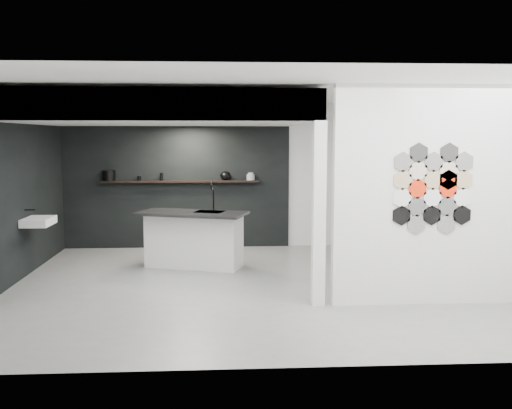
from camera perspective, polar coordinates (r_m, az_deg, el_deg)
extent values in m
cube|color=slate|center=(8.38, -0.57, -8.12)|extent=(7.00, 6.00, 0.01)
cube|color=silver|center=(7.59, 16.83, 0.82)|extent=(2.45, 0.15, 2.80)
cube|color=black|center=(11.14, -8.03, 1.70)|extent=(4.40, 0.04, 2.35)
cube|color=black|center=(9.64, -21.95, 0.49)|extent=(0.04, 4.00, 2.35)
cube|color=silver|center=(9.14, -9.18, 9.21)|extent=(4.40, 4.00, 0.40)
cube|color=silver|center=(7.26, 6.29, -0.98)|extent=(0.16, 0.16, 2.35)
cube|color=silver|center=(7.23, -10.72, 9.84)|extent=(4.40, 0.16, 0.40)
cube|color=silver|center=(9.42, -20.93, -1.59)|extent=(0.40, 0.60, 0.12)
cube|color=black|center=(11.01, -7.57, 2.31)|extent=(3.00, 0.15, 0.04)
cube|color=silver|center=(9.51, -6.21, -3.59)|extent=(1.65, 1.02, 0.89)
cube|color=black|center=(9.36, -6.43, -0.88)|extent=(1.91, 1.28, 0.04)
cube|color=black|center=(9.40, -4.67, -0.76)|extent=(0.56, 0.52, 0.02)
cylinder|color=black|center=(9.56, -4.27, 0.67)|extent=(0.03, 0.03, 0.41)
torus|color=black|center=(9.49, -4.40, 1.87)|extent=(0.06, 0.14, 0.14)
cylinder|color=black|center=(11.19, -14.50, 2.83)|extent=(0.25, 0.25, 0.20)
ellipsoid|color=black|center=(10.98, -3.07, 2.90)|extent=(0.26, 0.26, 0.17)
cylinder|color=gray|center=(10.99, -0.54, 2.75)|extent=(0.21, 0.21, 0.11)
cylinder|color=gray|center=(10.99, -0.53, 2.84)|extent=(0.13, 0.13, 0.15)
cylinder|color=black|center=(11.04, -9.43, 2.77)|extent=(0.07, 0.07, 0.15)
cylinder|color=black|center=(11.09, -11.60, 2.59)|extent=(0.09, 0.09, 0.09)
cylinder|color=black|center=(7.42, 14.35, -1.08)|extent=(0.26, 0.02, 0.26)
cylinder|color=white|center=(7.39, 14.40, 0.65)|extent=(0.26, 0.02, 0.26)
cylinder|color=tan|center=(7.37, 14.45, 2.39)|extent=(0.26, 0.02, 0.26)
cylinder|color=#66635E|center=(7.36, 14.50, 4.14)|extent=(0.26, 0.02, 0.26)
cylinder|color=silver|center=(7.50, 15.74, -1.91)|extent=(0.26, 0.02, 0.26)
cylinder|color=black|center=(7.47, 15.80, -0.20)|extent=(0.26, 0.02, 0.26)
cylinder|color=red|center=(7.45, 15.85, 1.52)|extent=(0.26, 0.02, 0.26)
cylinder|color=beige|center=(7.43, 15.91, 3.25)|extent=(0.26, 0.02, 0.26)
cylinder|color=#2D2D2D|center=(7.42, 15.97, 4.98)|extent=(0.26, 0.02, 0.26)
cylinder|color=black|center=(7.55, 17.17, -1.04)|extent=(0.26, 0.02, 0.26)
cylinder|color=white|center=(7.52, 17.23, 0.66)|extent=(0.26, 0.02, 0.26)
cylinder|color=tan|center=(7.50, 17.29, 2.37)|extent=(0.26, 0.02, 0.26)
cylinder|color=#66635E|center=(7.49, 17.35, 4.09)|extent=(0.26, 0.02, 0.26)
cylinder|color=silver|center=(7.64, 18.51, -1.86)|extent=(0.26, 0.02, 0.26)
cylinder|color=black|center=(7.61, 18.57, -0.18)|extent=(0.26, 0.02, 0.26)
cylinder|color=red|center=(7.58, 18.64, 1.51)|extent=(0.26, 0.02, 0.26)
cylinder|color=beige|center=(7.57, 18.70, 3.21)|extent=(0.26, 0.02, 0.26)
cylinder|color=#2D2D2D|center=(7.56, 18.77, 4.91)|extent=(0.26, 0.02, 0.26)
cylinder|color=black|center=(7.69, 19.89, -1.00)|extent=(0.26, 0.02, 0.26)
cylinder|color=white|center=(7.67, 19.96, 0.67)|extent=(0.26, 0.02, 0.26)
cylinder|color=tan|center=(7.65, 20.03, 2.35)|extent=(0.26, 0.02, 0.26)
cylinder|color=#66635E|center=(7.64, 20.09, 4.03)|extent=(0.26, 0.02, 0.26)
cylinder|color=red|center=(7.57, 18.67, 2.36)|extent=(0.26, 0.02, 0.26)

